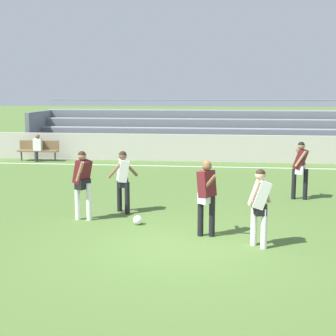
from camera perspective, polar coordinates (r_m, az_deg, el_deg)
The scene contains 12 objects.
ground_plane at distance 10.37m, azimuth 1.06°, elevation -8.91°, with size 160.00×160.00×0.00m, color #4C6B30.
field_line_sideline at distance 20.69m, azimuth 3.98°, elevation 0.16°, with size 44.00×0.12×0.01m, color white.
sideline_wall at distance 22.08m, azimuth 4.19°, elevation 2.27°, with size 48.00×0.16×1.19m, color #BCB7AD.
bleacher_stand at distance 24.75m, azimuth 8.12°, elevation 4.15°, with size 20.38×3.64×2.63m.
bench_far_left at distance 22.98m, azimuth -14.53°, elevation 2.15°, with size 1.80×0.40×0.90m.
spectator_seated at distance 22.86m, azimuth -14.65°, elevation 2.50°, with size 0.36×0.42×1.21m.
player_dark_dropping_back at distance 12.33m, azimuth -9.70°, elevation -1.25°, with size 0.48×0.59×1.71m.
player_white_deep_cover at distance 12.95m, azimuth -5.15°, elevation -0.97°, with size 0.74×0.47×1.61m.
player_white_wide_right at distance 10.27m, azimuth 10.40°, elevation -3.75°, with size 0.50×0.45×1.61m.
player_dark_trailing_run at distance 10.85m, azimuth 4.42°, elevation -2.68°, with size 0.47×0.67×1.67m.
player_dark_wide_left at distance 14.93m, azimuth 14.85°, elevation 0.31°, with size 0.50×0.60×1.69m.
soccer_ball at distance 11.95m, azimuth -3.48°, elevation -5.94°, with size 0.22×0.22×0.22m, color white.
Camera 1 is at (0.97, -9.82, 3.20)m, focal length 53.50 mm.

